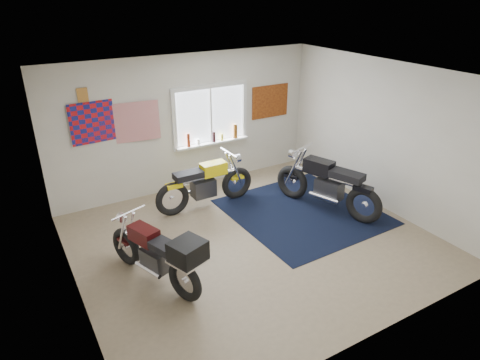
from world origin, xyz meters
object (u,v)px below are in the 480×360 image
yellow_triumph (205,185)px  maroon_tourer (160,255)px  black_chrome_bike (327,186)px  navy_rug (303,212)px

yellow_triumph → maroon_tourer: yellow_triumph is taller
yellow_triumph → black_chrome_bike: size_ratio=0.95×
navy_rug → maroon_tourer: maroon_tourer is taller
yellow_triumph → black_chrome_bike: bearing=-34.4°
navy_rug → yellow_triumph: size_ratio=1.30×
black_chrome_bike → maroon_tourer: (-3.45, -0.55, 0.00)m
yellow_triumph → black_chrome_bike: black_chrome_bike is taller
maroon_tourer → yellow_triumph: bearing=-60.8°
navy_rug → black_chrome_bike: black_chrome_bike is taller
maroon_tourer → navy_rug: bearing=-97.2°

